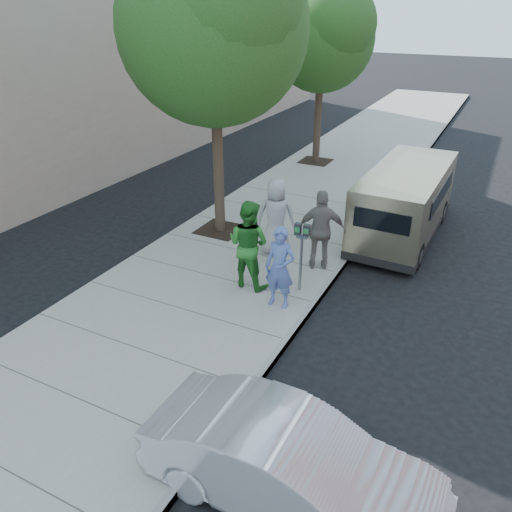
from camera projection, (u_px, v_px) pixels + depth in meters
name	position (u px, v px, depth m)	size (l,w,h in m)	color
ground	(254.00, 292.00, 11.43)	(120.00, 120.00, 0.00)	black
sidewalk	(217.00, 280.00, 11.80)	(5.00, 60.00, 0.15)	gray
curb_face	(313.00, 305.00, 10.82)	(0.12, 60.00, 0.16)	gray
tree_near	(215.00, 20.00, 11.71)	(4.62, 4.60, 7.53)	black
tree_far	(324.00, 34.00, 18.05)	(3.92, 3.80, 6.49)	black
parking_meter	(302.00, 243.00, 10.72)	(0.34, 0.14, 1.61)	gray
van	(405.00, 201.00, 13.73)	(1.91, 5.37, 1.97)	#BCB187
sedan	(291.00, 466.00, 6.38)	(1.38, 3.96, 1.31)	silver
person_officer	(280.00, 268.00, 10.29)	(0.65, 0.43, 1.79)	#516AAD
person_green_shirt	(248.00, 244.00, 11.00)	(0.99, 0.77, 2.03)	#277927
person_gray_shirt	(276.00, 217.00, 12.48)	(0.97, 0.63, 1.98)	#A4A4A6
person_striped_polo	(321.00, 230.00, 11.75)	(1.15, 0.48, 1.97)	slate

